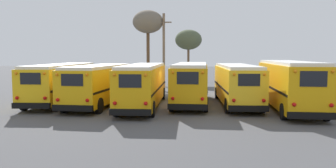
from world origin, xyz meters
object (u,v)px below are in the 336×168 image
school_bus_3 (191,82)px  school_bus_5 (289,83)px  bare_tree_1 (188,40)px  school_bus_4 (236,83)px  school_bus_2 (143,84)px  bare_tree_0 (148,23)px  utility_pole (164,49)px  school_bus_1 (100,83)px  school_bus_0 (62,81)px

school_bus_3 → school_bus_5: 6.92m
school_bus_3 → bare_tree_1: size_ratio=1.40×
school_bus_4 → school_bus_3: bearing=176.8°
school_bus_2 → bare_tree_1: 20.67m
school_bus_4 → bare_tree_0: (-8.75, 14.00, 5.84)m
school_bus_5 → utility_pole: 18.33m
school_bus_1 → utility_pole: (3.24, 14.53, 2.75)m
school_bus_2 → school_bus_1: bearing=171.7°
school_bus_5 → school_bus_0: bearing=174.2°
school_bus_1 → school_bus_4: size_ratio=0.97×
bare_tree_0 → bare_tree_1: (4.62, 4.61, -1.83)m
school_bus_2 → school_bus_0: bearing=165.8°
utility_pole → bare_tree_1: utility_pole is taller
school_bus_2 → school_bus_4: 6.88m
bare_tree_0 → school_bus_5: bearing=-52.0°
school_bus_1 → school_bus_5: 13.44m
school_bus_4 → utility_pole: size_ratio=1.17×
school_bus_3 → bare_tree_1: (-0.77, 18.42, 3.95)m
school_bus_1 → utility_pole: bearing=77.4°
school_bus_4 → school_bus_5: (3.36, -1.50, 0.15)m
school_bus_2 → school_bus_3: size_ratio=1.09×
school_bus_0 → utility_pole: bearing=63.7°
school_bus_4 → bare_tree_1: size_ratio=1.41×
school_bus_4 → school_bus_1: bearing=-174.2°
school_bus_1 → school_bus_5: size_ratio=0.89×
utility_pole → school_bus_1: bearing=-102.6°
school_bus_1 → bare_tree_1: 20.89m
school_bus_3 → school_bus_1: bearing=-169.9°
bare_tree_1 → school_bus_0: bearing=-116.8°
school_bus_0 → school_bus_5: (16.79, -1.69, 0.13)m
school_bus_4 → bare_tree_1: (-4.13, 18.61, 4.00)m
school_bus_1 → school_bus_4: (10.07, 1.01, 0.00)m
school_bus_1 → school_bus_3: 6.82m
school_bus_2 → school_bus_5: (10.07, 0.01, 0.12)m
bare_tree_0 → school_bus_2: bearing=-82.5°
school_bus_4 → utility_pole: (-6.83, 13.51, 2.75)m
school_bus_3 → school_bus_4: (3.36, -0.19, -0.05)m
school_bus_0 → school_bus_5: bearing=-5.8°
school_bus_5 → utility_pole: (-10.19, 15.01, 2.60)m
school_bus_5 → school_bus_3: bearing=165.9°
school_bus_2 → school_bus_3: school_bus_3 is taller
school_bus_5 → utility_pole: bearing=124.2°
school_bus_2 → bare_tree_1: bare_tree_1 is taller
school_bus_3 → school_bus_5: size_ratio=0.90×
school_bus_0 → utility_pole: 15.11m
school_bus_0 → bare_tree_1: bearing=63.2°
school_bus_0 → bare_tree_0: size_ratio=1.23×
school_bus_1 → school_bus_0: bearing=160.2°
school_bus_5 → bare_tree_0: (-12.11, 15.50, 5.69)m
school_bus_4 → utility_pole: bearing=116.8°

